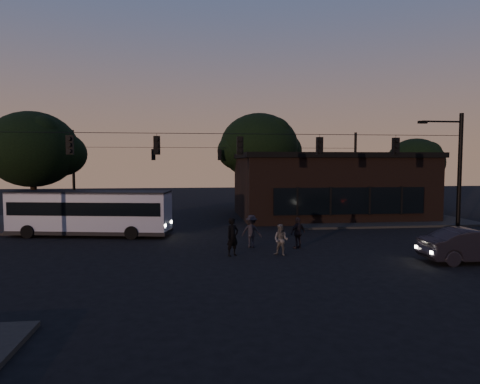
{
  "coord_description": "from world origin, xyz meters",
  "views": [
    {
      "loc": [
        -2.76,
        -19.41,
        4.62
      ],
      "look_at": [
        0.0,
        4.0,
        3.0
      ],
      "focal_mm": 32.0,
      "sensor_mm": 36.0,
      "label": 1
    }
  ],
  "objects": [
    {
      "name": "pedestrian_d",
      "position": [
        0.57,
        3.43,
        0.89
      ],
      "size": [
        1.32,
        1.11,
        1.77
      ],
      "primitive_type": "imported",
      "rotation": [
        0.0,
        0.0,
        2.67
      ],
      "color": "black",
      "rests_on": "ground"
    },
    {
      "name": "ground",
      "position": [
        0.0,
        0.0,
        0.0
      ],
      "size": [
        120.0,
        120.0,
        0.0
      ],
      "primitive_type": "plane",
      "color": "black",
      "rests_on": "ground"
    },
    {
      "name": "tree_left",
      "position": [
        -14.0,
        13.0,
        5.57
      ],
      "size": [
        6.4,
        6.4,
        8.3
      ],
      "color": "black",
      "rests_on": "ground"
    },
    {
      "name": "tree_right",
      "position": [
        18.0,
        18.0,
        4.63
      ],
      "size": [
        5.2,
        5.2,
        6.86
      ],
      "color": "black",
      "rests_on": "ground"
    },
    {
      "name": "signal_rig_near",
      "position": [
        0.0,
        4.0,
        4.45
      ],
      "size": [
        26.24,
        0.3,
        7.5
      ],
      "color": "black",
      "rests_on": "ground"
    },
    {
      "name": "building",
      "position": [
        9.0,
        15.97,
        2.71
      ],
      "size": [
        15.4,
        10.41,
        5.4
      ],
      "color": "black",
      "rests_on": "ground"
    },
    {
      "name": "bus",
      "position": [
        -9.01,
        8.29,
        1.59
      ],
      "size": [
        10.3,
        4.09,
        2.83
      ],
      "rotation": [
        0.0,
        0.0,
        -0.18
      ],
      "color": "gray",
      "rests_on": "ground"
    },
    {
      "name": "pedestrian_c",
      "position": [
        3.02,
        2.88,
        0.84
      ],
      "size": [
        1.06,
        0.85,
        1.69
      ],
      "primitive_type": "imported",
      "rotation": [
        0.0,
        0.0,
        3.67
      ],
      "color": "black",
      "rests_on": "ground"
    },
    {
      "name": "sidewalk_far_left",
      "position": [
        -14.0,
        14.0,
        0.07
      ],
      "size": [
        14.0,
        10.0,
        0.15
      ],
      "primitive_type": "cube",
      "color": "black",
      "rests_on": "ground"
    },
    {
      "name": "signal_rig_far",
      "position": [
        0.0,
        20.0,
        4.2
      ],
      "size": [
        26.24,
        0.3,
        7.5
      ],
      "color": "black",
      "rests_on": "ground"
    },
    {
      "name": "pedestrian_b",
      "position": [
        1.73,
        1.26,
        0.78
      ],
      "size": [
        0.96,
        0.92,
        1.56
      ],
      "primitive_type": "imported",
      "rotation": [
        0.0,
        0.0,
        -0.59
      ],
      "color": "#4F4B48",
      "rests_on": "ground"
    },
    {
      "name": "pedestrian_a",
      "position": [
        -0.67,
        1.42,
        0.96
      ],
      "size": [
        0.83,
        0.77,
        1.91
      ],
      "primitive_type": "imported",
      "rotation": [
        0.0,
        0.0,
        0.6
      ],
      "color": "black",
      "rests_on": "ground"
    },
    {
      "name": "tree_behind",
      "position": [
        4.0,
        22.0,
        6.19
      ],
      "size": [
        7.6,
        7.6,
        9.43
      ],
      "color": "black",
      "rests_on": "ground"
    },
    {
      "name": "car",
      "position": [
        10.27,
        -1.25,
        0.78
      ],
      "size": [
        4.77,
        1.72,
        1.57
      ],
      "primitive_type": "imported",
      "rotation": [
        0.0,
        0.0,
        1.56
      ],
      "color": "black",
      "rests_on": "ground"
    },
    {
      "name": "sidewalk_far_right",
      "position": [
        12.0,
        14.0,
        0.07
      ],
      "size": [
        14.0,
        10.0,
        0.15
      ],
      "primitive_type": "cube",
      "color": "black",
      "rests_on": "ground"
    }
  ]
}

